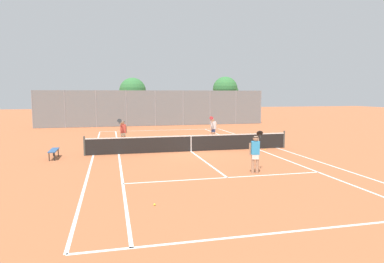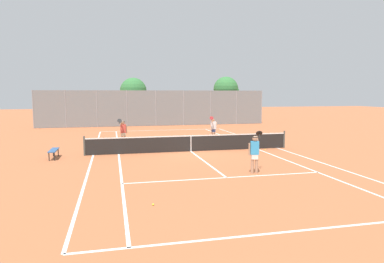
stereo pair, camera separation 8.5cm
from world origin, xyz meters
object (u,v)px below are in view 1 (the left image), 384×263
(player_far_left, at_px, (123,131))
(courtside_bench, at_px, (54,151))
(player_near_side, at_px, (255,152))
(loose_tennis_ball_1, at_px, (155,205))
(tennis_net, at_px, (191,143))
(loose_tennis_ball_0, at_px, (265,150))
(tree_behind_right, at_px, (226,90))
(tree_behind_left, at_px, (132,92))
(player_far_right, at_px, (213,128))

(player_far_left, height_order, courtside_bench, player_far_left)
(player_near_side, height_order, loose_tennis_ball_1, player_near_side)
(tennis_net, bearing_deg, loose_tennis_ball_0, -7.28)
(player_far_left, xyz_separation_m, tree_behind_right, (12.52, 15.85, 2.83))
(player_far_left, xyz_separation_m, tree_behind_left, (1.62, 17.04, 2.60))
(tennis_net, height_order, player_near_side, player_near_side)
(player_far_right, height_order, courtside_bench, player_far_right)
(loose_tennis_ball_0, distance_m, loose_tennis_ball_1, 11.56)
(player_far_right, xyz_separation_m, tree_behind_left, (-4.76, 16.16, 2.60))
(loose_tennis_ball_1, xyz_separation_m, tree_behind_right, (12.04, 28.34, 3.73))
(player_far_right, relative_size, tree_behind_left, 0.35)
(player_near_side, xyz_separation_m, loose_tennis_ball_0, (3.05, 5.41, -0.89))
(player_near_side, xyz_separation_m, courtside_bench, (-8.83, 5.51, -0.52))
(tree_behind_right, bearing_deg, tree_behind_left, 173.77)
(player_far_right, height_order, tree_behind_left, tree_behind_left)
(tennis_net, height_order, courtside_bench, tennis_net)
(loose_tennis_ball_1, distance_m, tree_behind_right, 31.01)
(player_far_left, height_order, tree_behind_left, tree_behind_left)
(loose_tennis_ball_1, bearing_deg, courtside_bench, 115.55)
(tree_behind_right, bearing_deg, loose_tennis_ball_0, -102.37)
(loose_tennis_ball_0, xyz_separation_m, courtside_bench, (-11.88, 0.11, 0.38))
(loose_tennis_ball_0, bearing_deg, player_far_left, 154.69)
(tree_behind_right, bearing_deg, courtside_bench, -129.55)
(player_near_side, distance_m, tree_behind_left, 26.69)
(loose_tennis_ball_0, bearing_deg, player_far_right, 110.83)
(loose_tennis_ball_1, bearing_deg, player_near_side, 34.46)
(player_far_left, bearing_deg, tree_behind_left, 84.57)
(tennis_net, height_order, player_far_left, player_far_left)
(player_far_right, height_order, tree_behind_right, tree_behind_right)
(player_far_right, xyz_separation_m, tree_behind_right, (6.14, 14.97, 2.83))
(player_far_left, xyz_separation_m, player_far_right, (6.38, 0.89, 0.00))
(player_far_right, relative_size, loose_tennis_ball_1, 26.88)
(player_near_side, relative_size, player_far_right, 1.00)
(loose_tennis_ball_0, bearing_deg, courtside_bench, 179.49)
(tree_behind_right, bearing_deg, player_far_left, -128.31)
(player_near_side, xyz_separation_m, tree_behind_left, (-3.53, 26.33, 2.60))
(tennis_net, height_order, tree_behind_right, tree_behind_right)
(player_near_side, height_order, tree_behind_left, tree_behind_left)
(player_near_side, relative_size, player_far_left, 1.00)
(loose_tennis_ball_0, relative_size, courtside_bench, 0.04)
(tree_behind_left, bearing_deg, loose_tennis_ball_1, -92.20)
(loose_tennis_ball_1, bearing_deg, tennis_net, 70.31)
(player_near_side, distance_m, loose_tennis_ball_1, 5.73)
(player_near_side, height_order, loose_tennis_ball_0, player_near_side)
(tree_behind_left, xyz_separation_m, tree_behind_right, (10.90, -1.19, 0.24))
(player_near_side, relative_size, tree_behind_left, 0.35)
(tennis_net, distance_m, player_far_right, 4.96)
(player_far_right, bearing_deg, tennis_net, -121.94)
(tennis_net, height_order, player_far_right, player_far_right)
(tennis_net, relative_size, loose_tennis_ball_0, 181.82)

